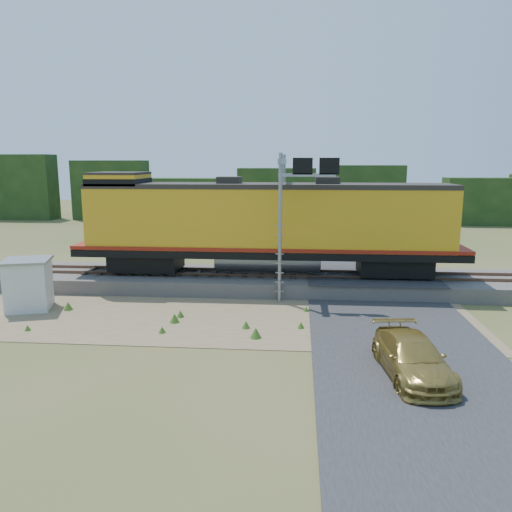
# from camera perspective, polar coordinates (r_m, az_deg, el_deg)

# --- Properties ---
(ground) EXTENTS (140.00, 140.00, 0.00)m
(ground) POSITION_cam_1_polar(r_m,az_deg,el_deg) (22.57, -2.84, -7.38)
(ground) COLOR #475123
(ground) RESTS_ON ground
(ballast) EXTENTS (70.00, 5.00, 0.80)m
(ballast) POSITION_cam_1_polar(r_m,az_deg,el_deg) (28.20, -1.21, -2.84)
(ballast) COLOR slate
(ballast) RESTS_ON ground
(rails) EXTENTS (70.00, 1.54, 0.16)m
(rails) POSITION_cam_1_polar(r_m,az_deg,el_deg) (28.09, -1.22, -1.89)
(rails) COLOR brown
(rails) RESTS_ON ballast
(dirt_shoulder) EXTENTS (26.00, 8.00, 0.03)m
(dirt_shoulder) POSITION_cam_1_polar(r_m,az_deg,el_deg) (23.38, -7.57, -6.78)
(dirt_shoulder) COLOR #8C7754
(dirt_shoulder) RESTS_ON ground
(road) EXTENTS (7.00, 66.00, 0.86)m
(road) POSITION_cam_1_polar(r_m,az_deg,el_deg) (23.41, 14.78, -6.83)
(road) COLOR #38383A
(road) RESTS_ON ground
(tree_line_north) EXTENTS (130.00, 3.00, 6.50)m
(tree_line_north) POSITION_cam_1_polar(r_m,az_deg,el_deg) (59.46, 2.08, 6.88)
(tree_line_north) COLOR black
(tree_line_north) RESTS_ON ground
(weed_clumps) EXTENTS (15.00, 6.20, 0.56)m
(weed_clumps) POSITION_cam_1_polar(r_m,az_deg,el_deg) (23.38, -11.40, -6.94)
(weed_clumps) COLOR #38621C
(weed_clumps) RESTS_ON ground
(locomotive) EXTENTS (21.29, 3.25, 5.49)m
(locomotive) POSITION_cam_1_polar(r_m,az_deg,el_deg) (27.53, 0.72, 3.75)
(locomotive) COLOR black
(locomotive) RESTS_ON rails
(shed) EXTENTS (2.59, 2.59, 2.47)m
(shed) POSITION_cam_1_polar(r_m,az_deg,el_deg) (26.23, -24.56, -2.95)
(shed) COLOR silver
(shed) RESTS_ON ground
(signal_gantry) EXTENTS (2.95, 6.20, 7.44)m
(signal_gantry) POSITION_cam_1_polar(r_m,az_deg,el_deg) (26.63, 3.81, 7.56)
(signal_gantry) COLOR gray
(signal_gantry) RESTS_ON ground
(car) EXTENTS (2.33, 4.76, 1.33)m
(car) POSITION_cam_1_polar(r_m,az_deg,el_deg) (17.51, 17.44, -11.00)
(car) COLOR olive
(car) RESTS_ON ground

